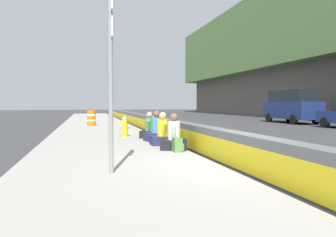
{
  "coord_description": "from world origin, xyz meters",
  "views": [
    {
      "loc": [
        -6.41,
        3.33,
        1.49
      ],
      "look_at": [
        5.27,
        0.28,
        0.94
      ],
      "focal_mm": 33.96,
      "sensor_mm": 36.0,
      "label": 1
    }
  ],
  "objects": [
    {
      "name": "fire_hydrant",
      "position": [
        6.69,
        1.76,
        0.59
      ],
      "size": [
        0.26,
        0.46,
        0.88
      ],
      "color": "gold",
      "rests_on": "sidewalk_strip"
    },
    {
      "name": "parked_car_fourth",
      "position": [
        15.09,
        -12.24,
        1.35
      ],
      "size": [
        5.12,
        2.15,
        2.56
      ],
      "color": "navy",
      "rests_on": "ground_plane"
    },
    {
      "name": "seated_person_middle",
      "position": [
        3.73,
        0.86,
        0.48
      ],
      "size": [
        0.69,
        0.78,
        1.08
      ],
      "color": "#23284C",
      "rests_on": "sidewalk_strip"
    },
    {
      "name": "construction_barrel",
      "position": [
        14.01,
        2.97,
        0.62
      ],
      "size": [
        0.54,
        0.54,
        0.95
      ],
      "color": "orange",
      "rests_on": "sidewalk_strip"
    },
    {
      "name": "seated_person_foreground",
      "position": [
        2.62,
        0.79,
        0.48
      ],
      "size": [
        0.87,
        0.94,
        1.08
      ],
      "color": "black",
      "rests_on": "sidewalk_strip"
    },
    {
      "name": "sidewalk_strip",
      "position": [
        0.0,
        2.65,
        0.07
      ],
      "size": [
        80.0,
        4.4,
        0.14
      ],
      "primitive_type": "cube",
      "color": "gray",
      "rests_on": "ground_plane"
    },
    {
      "name": "seated_person_rear",
      "position": [
        4.84,
        0.81,
        0.49
      ],
      "size": [
        0.86,
        0.94,
        1.11
      ],
      "color": "#23284C",
      "rests_on": "sidewalk_strip"
    },
    {
      "name": "jersey_barrier",
      "position": [
        0.0,
        0.0,
        0.42
      ],
      "size": [
        76.0,
        0.45,
        0.85
      ],
      "color": "#545456",
      "rests_on": "ground_plane"
    },
    {
      "name": "seated_person_far",
      "position": [
        5.96,
        0.86,
        0.47
      ],
      "size": [
        0.83,
        0.9,
        1.04
      ],
      "color": "black",
      "rests_on": "sidewalk_strip"
    },
    {
      "name": "route_sign_post",
      "position": [
        -0.2,
        2.85,
        2.21
      ],
      "size": [
        0.44,
        0.09,
        3.6
      ],
      "color": "gray",
      "rests_on": "sidewalk_strip"
    },
    {
      "name": "backpack",
      "position": [
        2.13,
        0.82,
        0.33
      ],
      "size": [
        0.32,
        0.28,
        0.4
      ],
      "color": "#4C7A3D",
      "rests_on": "sidewalk_strip"
    },
    {
      "name": "ground_plane",
      "position": [
        0.0,
        0.0,
        0.0
      ],
      "size": [
        160.0,
        160.0,
        0.0
      ],
      "primitive_type": "plane",
      "color": "#353538",
      "rests_on": "ground"
    }
  ]
}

